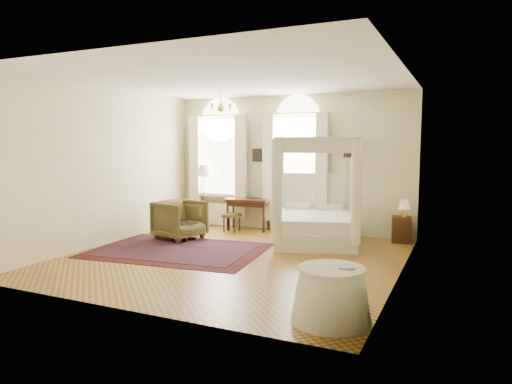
# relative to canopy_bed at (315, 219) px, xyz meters

# --- Properties ---
(ground) EXTENTS (6.00, 6.00, 0.00)m
(ground) POSITION_rel_canopy_bed_xyz_m (-1.01, -1.87, -0.51)
(ground) COLOR olive
(ground) RESTS_ON ground
(room_walls) EXTENTS (6.00, 6.00, 6.00)m
(room_walls) POSITION_rel_canopy_bed_xyz_m (-1.01, -1.87, 1.47)
(room_walls) COLOR beige
(room_walls) RESTS_ON ground
(window_left) EXTENTS (1.62, 0.27, 3.29)m
(window_left) POSITION_rel_canopy_bed_xyz_m (-2.91, 1.00, 0.97)
(window_left) COLOR white
(window_left) RESTS_ON room_walls
(window_right) EXTENTS (1.62, 0.27, 3.29)m
(window_right) POSITION_rel_canopy_bed_xyz_m (-0.81, 1.00, 0.97)
(window_right) COLOR white
(window_right) RESTS_ON room_walls
(chandelier) EXTENTS (0.51, 0.45, 0.50)m
(chandelier) POSITION_rel_canopy_bed_xyz_m (-1.91, -0.67, 2.39)
(chandelier) COLOR gold
(chandelier) RESTS_ON room_walls
(wall_pictures) EXTENTS (2.54, 0.03, 0.39)m
(wall_pictures) POSITION_rel_canopy_bed_xyz_m (-0.92, 1.10, 1.38)
(wall_pictures) COLOR black
(wall_pictures) RESTS_ON room_walls
(canopy_bed) EXTENTS (2.25, 2.49, 2.26)m
(canopy_bed) POSITION_rel_canopy_bed_xyz_m (0.00, 0.00, 0.00)
(canopy_bed) COLOR beige
(canopy_bed) RESTS_ON ground
(nightstand) EXTENTS (0.45, 0.42, 0.57)m
(nightstand) POSITION_rel_canopy_bed_xyz_m (1.69, 0.83, -0.23)
(nightstand) COLOR #32190D
(nightstand) RESTS_ON ground
(nightstand_lamp) EXTENTS (0.25, 0.25, 0.36)m
(nightstand_lamp) POSITION_rel_canopy_bed_xyz_m (1.75, 0.81, 0.29)
(nightstand_lamp) COLOR gold
(nightstand_lamp) RESTS_ON nightstand
(writing_desk) EXTENTS (1.11, 0.68, 0.79)m
(writing_desk) POSITION_rel_canopy_bed_xyz_m (-1.93, 0.72, 0.16)
(writing_desk) COLOR #32190D
(writing_desk) RESTS_ON ground
(laptop) EXTENTS (0.34, 0.25, 0.02)m
(laptop) POSITION_rel_canopy_bed_xyz_m (-1.83, 0.77, 0.29)
(laptop) COLOR black
(laptop) RESTS_ON writing_desk
(stool) EXTENTS (0.39, 0.39, 0.44)m
(stool) POSITION_rel_canopy_bed_xyz_m (-2.22, 0.39, -0.15)
(stool) COLOR #4D4721
(stool) RESTS_ON ground
(armchair) EXTENTS (1.15, 1.13, 0.87)m
(armchair) POSITION_rel_canopy_bed_xyz_m (-2.88, -0.85, -0.08)
(armchair) COLOR #473F1E
(armchair) RESTS_ON ground
(coffee_table) EXTENTS (0.61, 0.47, 0.39)m
(coffee_table) POSITION_rel_canopy_bed_xyz_m (-2.75, -0.93, -0.17)
(coffee_table) COLOR silver
(coffee_table) RESTS_ON ground
(floor_lamp) EXTENTS (0.41, 0.41, 1.60)m
(floor_lamp) POSITION_rel_canopy_bed_xyz_m (-3.24, 0.83, 0.85)
(floor_lamp) COLOR gold
(floor_lamp) RESTS_ON ground
(oriental_rug) EXTENTS (3.61, 2.77, 0.01)m
(oriental_rug) POSITION_rel_canopy_bed_xyz_m (-2.27, -1.83, -0.51)
(oriental_rug) COLOR #400F12
(oriental_rug) RESTS_ON ground
(side_table) EXTENTS (0.97, 0.97, 0.66)m
(side_table) POSITION_rel_canopy_bed_xyz_m (1.50, -4.13, -0.19)
(side_table) COLOR white
(side_table) RESTS_ON ground
(book) EXTENTS (0.25, 0.29, 0.02)m
(book) POSITION_rel_canopy_bed_xyz_m (1.56, -4.09, 0.16)
(book) COLOR black
(book) RESTS_ON side_table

